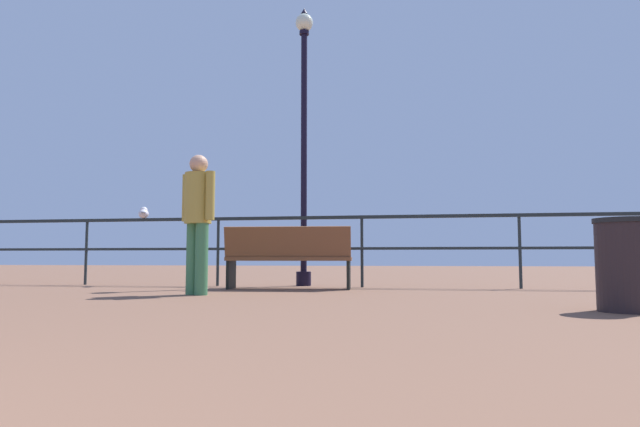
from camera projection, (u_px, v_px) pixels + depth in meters
The scene contains 6 objects.
pier_railing at pixel (288, 234), 8.26m from camera, with size 24.81×0.05×1.07m.
bench_near_left at pixel (288, 254), 7.51m from camera, with size 1.78×0.74×0.87m.
lamppost_center at pixel (304, 125), 8.65m from camera, with size 0.29×0.29×4.50m.
person_at_railing at pixel (198, 214), 6.44m from camera, with size 0.49×0.32×1.67m.
seagull_on_rail at pixel (144, 213), 8.71m from camera, with size 0.26×0.39×0.20m.
trash_bin at pixel (625, 264), 4.40m from camera, with size 0.46×0.46×0.76m.
Camera 1 is at (1.85, 0.65, 0.44)m, focal length 30.35 mm.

